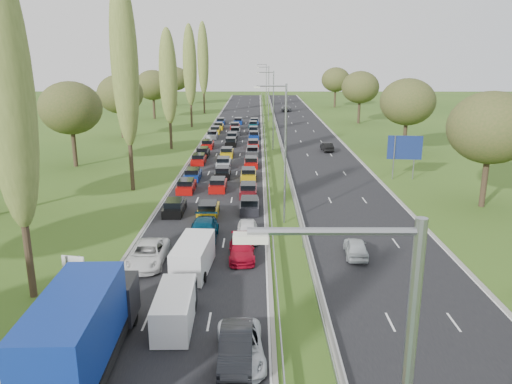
{
  "coord_description": "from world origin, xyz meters",
  "views": [
    {
      "loc": [
        2.21,
        1.37,
        14.19
      ],
      "look_at": [
        2.0,
        47.72,
        1.5
      ],
      "focal_mm": 35.0,
      "sensor_mm": 36.0,
      "label": 1
    }
  ],
  "objects": [
    {
      "name": "info_sign",
      "position": [
        -9.4,
        30.28,
        1.37
      ],
      "size": [
        1.49,
        0.38,
        2.1
      ],
      "color": "gray",
      "rests_on": "ground"
    },
    {
      "name": "near_car_10",
      "position": [
        1.37,
        22.49,
        0.69
      ],
      "size": [
        2.6,
        4.98,
        1.34
      ],
      "primitive_type": "imported",
      "rotation": [
        0.0,
        0.0,
        0.08
      ],
      "color": "silver",
      "rests_on": "near_carriageway"
    },
    {
      "name": "near_car_12",
      "position": [
        1.36,
        38.92,
        0.72
      ],
      "size": [
        1.79,
        4.18,
        1.41
      ],
      "primitive_type": "imported",
      "rotation": [
        0.0,
        0.0,
        0.03
      ],
      "color": "white",
      "rests_on": "near_carriageway"
    },
    {
      "name": "far_carriageway",
      "position": [
        11.25,
        82.5,
        0.0
      ],
      "size": [
        10.5,
        215.0,
        0.04
      ],
      "primitive_type": "cube",
      "color": "black",
      "rests_on": "ground"
    },
    {
      "name": "ground",
      "position": [
        4.5,
        80.0,
        0.0
      ],
      "size": [
        260.0,
        260.0,
        0.0
      ],
      "primitive_type": "plane",
      "color": "#2F4F18",
      "rests_on": "ground"
    },
    {
      "name": "woodland_left",
      "position": [
        -22.0,
        62.63,
        7.68
      ],
      "size": [
        8.0,
        166.0,
        11.1
      ],
      "color": "#2D2116",
      "rests_on": "ground"
    },
    {
      "name": "near_carriageway",
      "position": [
        -2.25,
        82.5,
        0.0
      ],
      "size": [
        10.5,
        215.0,
        0.04
      ],
      "primitive_type": "cube",
      "color": "black",
      "rests_on": "ground"
    },
    {
      "name": "near_car_9",
      "position": [
        1.16,
        22.3,
        0.76
      ],
      "size": [
        1.6,
        4.53,
        1.49
      ],
      "primitive_type": "imported",
      "rotation": [
        0.0,
        0.0,
        0.0
      ],
      "color": "black",
      "rests_on": "near_carriageway"
    },
    {
      "name": "white_van_front",
      "position": [
        -2.29,
        25.8,
        1.01
      ],
      "size": [
        1.92,
        4.9,
        1.97
      ],
      "rotation": [
        0.0,
        0.0,
        0.02
      ],
      "color": "white",
      "rests_on": "near_carriageway"
    },
    {
      "name": "far_car_1",
      "position": [
        12.77,
        77.06,
        0.67
      ],
      "size": [
        1.72,
        4.08,
        1.31
      ],
      "primitive_type": "imported",
      "rotation": [
        0.0,
        0.0,
        3.23
      ],
      "color": "black",
      "rests_on": "far_carriageway"
    },
    {
      "name": "traffic_queue_fill",
      "position": [
        -2.24,
        77.19,
        0.44
      ],
      "size": [
        9.14,
        68.16,
        0.8
      ],
      "color": "black",
      "rests_on": "ground"
    },
    {
      "name": "woodland_right",
      "position": [
        24.0,
        66.67,
        7.68
      ],
      "size": [
        8.0,
        153.0,
        11.1
      ],
      "color": "#2D2116",
      "rests_on": "ground"
    },
    {
      "name": "blue_lorry",
      "position": [
        -5.78,
        21.57,
        2.18
      ],
      "size": [
        2.8,
        10.07,
        4.25
      ],
      "rotation": [
        0.0,
        0.0,
        0.03
      ],
      "color": "black",
      "rests_on": "near_carriageway"
    },
    {
      "name": "central_reservation",
      "position": [
        4.5,
        82.5,
        0.55
      ],
      "size": [
        2.36,
        215.0,
        0.32
      ],
      "color": "gray",
      "rests_on": "ground"
    },
    {
      "name": "near_car_8",
      "position": [
        -2.12,
        39.23,
        0.68
      ],
      "size": [
        1.71,
        3.91,
        1.31
      ],
      "primitive_type": "imported",
      "rotation": [
        0.0,
        0.0,
        -0.04
      ],
      "color": "gold",
      "rests_on": "near_carriageway"
    },
    {
      "name": "near_car_2",
      "position": [
        -5.55,
        33.9,
        0.76
      ],
      "size": [
        2.48,
        5.35,
        1.48
      ],
      "primitive_type": "imported",
      "rotation": [
        0.0,
        0.0,
        -0.0
      ],
      "color": "silver",
      "rests_on": "near_carriageway"
    },
    {
      "name": "near_car_11",
      "position": [
        1.03,
        35.02,
        0.68
      ],
      "size": [
        2.03,
        4.62,
        1.32
      ],
      "primitive_type": "imported",
      "rotation": [
        0.0,
        0.0,
        0.04
      ],
      "color": "#A80A20",
      "rests_on": "near_carriageway"
    },
    {
      "name": "lamp_columns",
      "position": [
        4.5,
        78.0,
        6.0
      ],
      "size": [
        0.18,
        140.18,
        12.0
      ],
      "color": "gray",
      "rests_on": "ground"
    },
    {
      "name": "near_car_7",
      "position": [
        -2.13,
        38.49,
        0.82
      ],
      "size": [
        2.28,
        5.52,
        1.6
      ],
      "primitive_type": "imported",
      "rotation": [
        0.0,
        0.0,
        0.01
      ],
      "color": "#05344F",
      "rests_on": "near_carriageway"
    },
    {
      "name": "poplar_row",
      "position": [
        -11.5,
        68.17,
        12.39
      ],
      "size": [
        2.8,
        127.8,
        22.44
      ],
      "color": "#2D2116",
      "rests_on": "ground"
    },
    {
      "name": "far_car_0",
      "position": [
        9.35,
        35.37,
        0.69
      ],
      "size": [
        1.89,
        4.04,
        1.34
      ],
      "primitive_type": "imported",
      "rotation": [
        0.0,
        0.0,
        3.06
      ],
      "color": "#B4BBBE",
      "rests_on": "far_carriageway"
    },
    {
      "name": "far_car_2",
      "position": [
        9.57,
        134.82,
        0.78
      ],
      "size": [
        2.6,
        5.48,
        1.51
      ],
      "primitive_type": "imported",
      "rotation": [
        0.0,
        0.0,
        3.12
      ],
      "color": "gray",
      "rests_on": "far_carriageway"
    },
    {
      "name": "white_van_rear",
      "position": [
        -2.18,
        32.89,
        1.1
      ],
      "size": [
        2.1,
        5.36,
        2.16
      ],
      "rotation": [
        0.0,
        0.0,
        -0.08
      ],
      "color": "silver",
      "rests_on": "near_carriageway"
    },
    {
      "name": "direction_sign",
      "position": [
        19.4,
        59.13,
        3.57
      ],
      "size": [
        3.99,
        0.5,
        5.2
      ],
      "color": "gray",
      "rests_on": "ground"
    }
  ]
}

